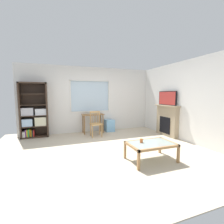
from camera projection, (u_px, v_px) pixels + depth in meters
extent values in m
cube|color=beige|center=(107.00, 149.00, 4.46)|extent=(6.22, 5.51, 0.02)
cube|color=silver|center=(89.00, 121.00, 6.51)|extent=(5.22, 0.12, 0.81)
cube|color=silver|center=(89.00, 74.00, 6.29)|extent=(5.22, 0.12, 0.52)
cube|color=silver|center=(44.00, 96.00, 5.82)|extent=(1.88, 0.12, 1.26)
cube|color=silver|center=(127.00, 96.00, 6.99)|extent=(1.79, 0.12, 1.26)
cube|color=silver|center=(90.00, 96.00, 6.42)|extent=(1.56, 0.02, 1.26)
cube|color=white|center=(91.00, 111.00, 6.42)|extent=(1.62, 0.06, 0.03)
cube|color=white|center=(90.00, 81.00, 6.29)|extent=(1.62, 0.06, 0.03)
cube|color=white|center=(70.00, 96.00, 6.08)|extent=(0.03, 0.06, 1.26)
cube|color=white|center=(109.00, 96.00, 6.62)|extent=(0.03, 0.06, 1.26)
cube|color=silver|center=(183.00, 101.00, 5.23)|extent=(0.12, 4.71, 2.59)
cube|color=#38281E|center=(20.00, 111.00, 5.37)|extent=(0.05, 0.38, 1.92)
cube|color=#38281E|center=(47.00, 110.00, 5.67)|extent=(0.05, 0.38, 1.92)
cube|color=#38281E|center=(32.00, 83.00, 5.42)|extent=(0.90, 0.38, 0.05)
cube|color=#38281E|center=(35.00, 136.00, 5.62)|extent=(0.90, 0.38, 0.05)
cube|color=#38281E|center=(35.00, 110.00, 5.69)|extent=(0.90, 0.02, 1.92)
cube|color=#38281E|center=(35.00, 126.00, 5.58)|extent=(0.85, 0.36, 0.02)
cube|color=#38281E|center=(34.00, 115.00, 5.54)|extent=(0.85, 0.36, 0.02)
cube|color=#38281E|center=(34.00, 105.00, 5.50)|extent=(0.85, 0.36, 0.02)
cube|color=#38281E|center=(33.00, 94.00, 5.46)|extent=(0.85, 0.36, 0.02)
cube|color=#9EBCDB|center=(28.00, 122.00, 5.48)|extent=(0.32, 0.29, 0.26)
cube|color=beige|center=(41.00, 121.00, 5.62)|extent=(0.37, 0.30, 0.30)
cube|color=#B2B2BC|center=(28.00, 112.00, 5.45)|extent=(0.38, 0.28, 0.27)
cube|color=silver|center=(41.00, 112.00, 5.60)|extent=(0.36, 0.28, 0.22)
cube|color=white|center=(23.00, 134.00, 5.47)|extent=(0.04, 0.27, 0.18)
cube|color=white|center=(25.00, 134.00, 5.48)|extent=(0.04, 0.26, 0.19)
cube|color=purple|center=(26.00, 133.00, 5.49)|extent=(0.02, 0.23, 0.25)
cube|color=yellow|center=(27.00, 133.00, 5.51)|extent=(0.03, 0.24, 0.24)
cube|color=green|center=(29.00, 133.00, 5.52)|extent=(0.04, 0.27, 0.25)
cube|color=orange|center=(30.00, 133.00, 5.54)|extent=(0.04, 0.23, 0.25)
cube|color=yellow|center=(32.00, 133.00, 5.55)|extent=(0.02, 0.22, 0.22)
cube|color=black|center=(33.00, 133.00, 5.56)|extent=(0.03, 0.29, 0.23)
cube|color=red|center=(34.00, 133.00, 5.58)|extent=(0.03, 0.27, 0.22)
cube|color=brown|center=(93.00, 114.00, 6.17)|extent=(0.83, 0.43, 0.03)
cylinder|color=brown|center=(84.00, 125.00, 5.93)|extent=(0.04, 0.04, 0.72)
cylinder|color=brown|center=(103.00, 124.00, 6.18)|extent=(0.04, 0.04, 0.72)
cylinder|color=brown|center=(83.00, 124.00, 6.24)|extent=(0.04, 0.04, 0.72)
cylinder|color=brown|center=(101.00, 123.00, 6.49)|extent=(0.04, 0.04, 0.72)
cube|color=tan|center=(96.00, 124.00, 5.68)|extent=(0.43, 0.41, 0.04)
cylinder|color=tan|center=(92.00, 132.00, 5.50)|extent=(0.04, 0.04, 0.43)
cylinder|color=tan|center=(102.00, 131.00, 5.61)|extent=(0.04, 0.04, 0.43)
cylinder|color=tan|center=(91.00, 130.00, 5.80)|extent=(0.04, 0.04, 0.43)
cylinder|color=tan|center=(100.00, 129.00, 5.91)|extent=(0.04, 0.04, 0.43)
cylinder|color=tan|center=(90.00, 117.00, 5.75)|extent=(0.04, 0.04, 0.45)
cylinder|color=tan|center=(99.00, 117.00, 5.86)|extent=(0.04, 0.04, 0.45)
cube|color=tan|center=(95.00, 112.00, 5.79)|extent=(0.36, 0.04, 0.06)
cylinder|color=tan|center=(92.00, 118.00, 5.78)|extent=(0.02, 0.02, 0.35)
cylinder|color=tan|center=(95.00, 118.00, 5.81)|extent=(0.02, 0.02, 0.35)
cylinder|color=tan|center=(98.00, 118.00, 5.85)|extent=(0.02, 0.02, 0.35)
cube|color=#72ADDB|center=(109.00, 125.00, 6.51)|extent=(0.35, 0.40, 0.48)
cube|color=tan|center=(167.00, 121.00, 5.79)|extent=(0.18, 1.00, 1.08)
cube|color=black|center=(165.00, 125.00, 5.77)|extent=(0.03, 0.55, 0.60)
cube|color=tan|center=(167.00, 106.00, 5.72)|extent=(0.26, 1.10, 0.04)
cube|color=black|center=(167.00, 98.00, 5.69)|extent=(0.05, 0.90, 0.51)
cube|color=#B2332D|center=(167.00, 98.00, 5.68)|extent=(0.01, 0.85, 0.46)
cube|color=#8C9E99|center=(151.00, 143.00, 3.59)|extent=(0.95, 0.59, 0.02)
cube|color=#A37547|center=(160.00, 148.00, 3.29)|extent=(1.05, 0.05, 0.05)
cube|color=#A37547|center=(143.00, 140.00, 3.89)|extent=(1.05, 0.05, 0.05)
cube|color=#A37547|center=(131.00, 146.00, 3.42)|extent=(0.05, 0.69, 0.05)
cube|color=#A37547|center=(169.00, 142.00, 3.76)|extent=(0.05, 0.69, 0.05)
cube|color=#A37547|center=(139.00, 161.00, 3.14)|extent=(0.05, 0.05, 0.37)
cube|color=#A37547|center=(178.00, 155.00, 3.49)|extent=(0.05, 0.05, 0.37)
cube|color=#A37547|center=(125.00, 151.00, 3.74)|extent=(0.05, 0.05, 0.37)
cube|color=#A37547|center=(160.00, 146.00, 4.09)|extent=(0.05, 0.05, 0.37)
cylinder|color=orange|center=(141.00, 141.00, 3.61)|extent=(0.07, 0.07, 0.09)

